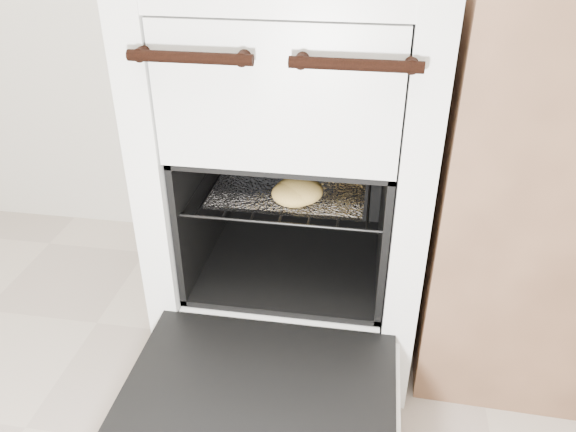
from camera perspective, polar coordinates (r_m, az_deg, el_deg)
name	(u,v)px	position (r m, az deg, el deg)	size (l,w,h in m)	color
stove	(297,169)	(1.35, 0.97, 4.79)	(0.58, 0.65, 0.89)	silver
oven_door	(258,399)	(1.10, -3.06, -18.06)	(0.52, 0.41, 0.04)	black
oven_rack	(293,180)	(1.29, 0.55, 3.65)	(0.42, 0.41, 0.01)	black
foil_sheet	(292,182)	(1.27, 0.42, 3.50)	(0.33, 0.29, 0.01)	white
baked_rolls	(321,180)	(1.22, 3.35, 3.69)	(0.22, 0.28, 0.05)	tan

